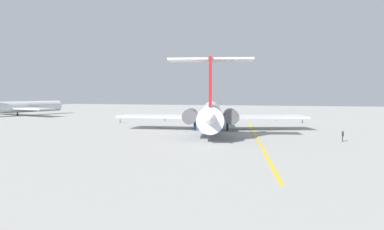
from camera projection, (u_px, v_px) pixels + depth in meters
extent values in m
plane|color=#9E9E99|center=(249.00, 131.00, 64.17)|extent=(297.53, 297.53, 0.00)
cylinder|color=silver|center=(211.00, 113.00, 65.12)|extent=(38.00, 11.74, 4.05)
cone|color=silver|center=(212.00, 109.00, 84.02)|extent=(4.93, 4.67, 3.89)
cone|color=silver|center=(210.00, 118.00, 46.19)|extent=(6.49, 4.58, 3.44)
cube|color=#19429E|center=(211.00, 118.00, 65.17)|extent=(37.19, 11.65, 0.89)
cube|color=silver|center=(160.00, 116.00, 66.70)|extent=(8.01, 17.43, 0.41)
cube|color=silver|center=(263.00, 117.00, 65.31)|extent=(11.19, 18.00, 0.41)
cylinder|color=#515156|center=(190.00, 116.00, 52.29)|extent=(5.44, 3.34, 2.35)
cube|color=silver|center=(195.00, 116.00, 52.24)|extent=(3.24, 1.89, 0.49)
cylinder|color=#515156|center=(231.00, 116.00, 51.86)|extent=(5.44, 3.34, 2.35)
cube|color=silver|center=(226.00, 116.00, 51.90)|extent=(3.24, 1.89, 0.49)
cube|color=#B2191E|center=(210.00, 82.00, 48.38)|extent=(5.45, 1.52, 7.17)
cube|color=silver|center=(189.00, 60.00, 47.96)|extent=(4.93, 6.56, 0.28)
cube|color=silver|center=(233.00, 60.00, 47.53)|extent=(4.93, 6.56, 0.28)
cylinder|color=black|center=(211.00, 118.00, 76.79)|extent=(0.45, 0.45, 3.07)
cylinder|color=black|center=(195.00, 123.00, 64.19)|extent=(0.45, 0.45, 3.07)
cylinder|color=black|center=(227.00, 123.00, 63.76)|extent=(0.45, 0.45, 3.07)
cylinder|color=silver|center=(17.00, 107.00, 108.94)|extent=(31.66, 12.33, 3.80)
cone|color=silver|center=(59.00, 106.00, 122.49)|extent=(3.98, 4.33, 3.61)
cube|color=silver|center=(3.00, 108.00, 113.73)|extent=(9.28, 15.49, 0.46)
cube|color=silver|center=(34.00, 109.00, 104.19)|extent=(9.28, 15.49, 0.46)
cylinder|color=black|center=(18.00, 112.00, 109.04)|extent=(0.46, 0.46, 2.56)
cylinder|color=black|center=(343.00, 139.00, 48.91)|extent=(0.10, 0.10, 0.84)
cylinder|color=black|center=(343.00, 139.00, 48.77)|extent=(0.10, 0.10, 0.84)
cylinder|color=#262628|center=(343.00, 134.00, 48.79)|extent=(0.28, 0.28, 0.66)
sphere|color=#8C6647|center=(343.00, 131.00, 48.76)|extent=(0.26, 0.26, 0.26)
cylinder|color=#262628|center=(343.00, 134.00, 48.96)|extent=(0.08, 0.08, 0.56)
cylinder|color=#262628|center=(343.00, 134.00, 48.61)|extent=(0.08, 0.08, 0.56)
cylinder|color=black|center=(165.00, 119.00, 88.24)|extent=(0.10, 0.10, 0.84)
cylinder|color=black|center=(165.00, 119.00, 88.34)|extent=(0.10, 0.10, 0.84)
cylinder|color=gray|center=(165.00, 116.00, 88.24)|extent=(0.28, 0.28, 0.67)
sphere|color=#DBB28E|center=(165.00, 115.00, 88.21)|extent=(0.26, 0.26, 0.26)
cylinder|color=gray|center=(165.00, 116.00, 88.11)|extent=(0.08, 0.08, 0.57)
cylinder|color=gray|center=(164.00, 116.00, 88.36)|extent=(0.08, 0.08, 0.57)
cylinder|color=black|center=(302.00, 122.00, 80.48)|extent=(0.10, 0.10, 0.80)
cylinder|color=black|center=(303.00, 122.00, 80.49)|extent=(0.10, 0.10, 0.80)
cylinder|color=gray|center=(302.00, 119.00, 80.44)|extent=(0.27, 0.27, 0.63)
sphere|color=tan|center=(302.00, 117.00, 80.41)|extent=(0.25, 0.25, 0.25)
cylinder|color=gray|center=(302.00, 119.00, 80.44)|extent=(0.07, 0.07, 0.54)
cylinder|color=gray|center=(303.00, 119.00, 80.44)|extent=(0.07, 0.07, 0.54)
cylinder|color=black|center=(120.00, 121.00, 81.18)|extent=(0.10, 0.10, 0.79)
cylinder|color=black|center=(120.00, 121.00, 81.28)|extent=(0.10, 0.10, 0.79)
cylinder|color=gray|center=(120.00, 119.00, 81.19)|extent=(0.27, 0.27, 0.63)
sphere|color=#DBB28E|center=(120.00, 117.00, 81.16)|extent=(0.25, 0.25, 0.25)
cylinder|color=gray|center=(120.00, 119.00, 81.06)|extent=(0.07, 0.07, 0.53)
cylinder|color=gray|center=(120.00, 118.00, 81.31)|extent=(0.07, 0.07, 0.53)
cone|color=#EA590F|center=(276.00, 120.00, 87.02)|extent=(0.40, 0.40, 0.55)
cone|color=#EA590F|center=(266.00, 120.00, 87.83)|extent=(0.40, 0.40, 0.55)
cube|color=gold|center=(253.00, 131.00, 63.06)|extent=(75.36, 11.25, 0.01)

